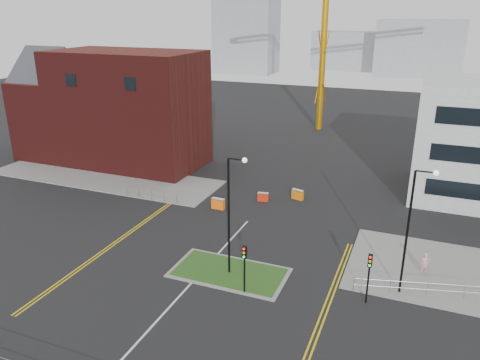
{
  "coord_description": "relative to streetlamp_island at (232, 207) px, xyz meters",
  "views": [
    {
      "loc": [
        14.11,
        -19.98,
        18.52
      ],
      "look_at": [
        0.27,
        14.46,
        5.0
      ],
      "focal_mm": 35.0,
      "sensor_mm": 36.0,
      "label": 1
    }
  ],
  "objects": [
    {
      "name": "ground",
      "position": [
        -2.22,
        -8.0,
        -5.41
      ],
      "size": [
        200.0,
        200.0,
        0.0
      ],
      "primitive_type": "plane",
      "color": "black",
      "rests_on": "ground"
    },
    {
      "name": "pavement_left",
      "position": [
        -22.22,
        14.0,
        -5.35
      ],
      "size": [
        28.0,
        8.0,
        0.12
      ],
      "primitive_type": "cube",
      "color": "slate",
      "rests_on": "ground"
    },
    {
      "name": "island_kerb",
      "position": [
        -0.22,
        0.0,
        -5.37
      ],
      "size": [
        8.6,
        4.6,
        0.08
      ],
      "primitive_type": "cube",
      "color": "slate",
      "rests_on": "ground"
    },
    {
      "name": "barrier_left",
      "position": [
        -5.97,
        10.66,
        -4.82
      ],
      "size": [
        1.32,
        0.49,
        1.1
      ],
      "color": "#FF650E",
      "rests_on": "ground"
    },
    {
      "name": "pedestrian",
      "position": [
        13.28,
        5.3,
        -4.56
      ],
      "size": [
        0.74,
        0.63,
        1.71
      ],
      "primitive_type": "imported",
      "rotation": [
        0.0,
        0.0,
        0.42
      ],
      "color": "pink",
      "rests_on": "ground"
    },
    {
      "name": "yellow_right_b",
      "position": [
        7.58,
        -2.0,
        -5.41
      ],
      "size": [
        0.12,
        20.0,
        0.01
      ],
      "primitive_type": "cube",
      "color": "gold",
      "rests_on": "ground"
    },
    {
      "name": "streetlamp_right_near",
      "position": [
        12.0,
        2.0,
        0.0
      ],
      "size": [
        1.46,
        0.36,
        9.18
      ],
      "color": "black",
      "rests_on": "ground"
    },
    {
      "name": "streetlamp_island",
      "position": [
        0.0,
        0.0,
        0.0
      ],
      "size": [
        1.46,
        0.36,
        9.18
      ],
      "color": "black",
      "rests_on": "ground"
    },
    {
      "name": "barrier_mid",
      "position": [
        0.66,
        16.0,
        -4.84
      ],
      "size": [
        1.31,
        0.75,
        1.05
      ],
      "color": "orange",
      "rests_on": "ground"
    },
    {
      "name": "brick_building",
      "position": [
        -25.19,
        20.0,
        1.44
      ],
      "size": [
        24.2,
        10.07,
        14.24
      ],
      "color": "#491312",
      "rests_on": "ground"
    },
    {
      "name": "yellow_right_a",
      "position": [
        7.28,
        -2.0,
        -5.41
      ],
      "size": [
        0.12,
        20.0,
        0.01
      ],
      "primitive_type": "cube",
      "color": "gold",
      "rests_on": "ground"
    },
    {
      "name": "yellow_left_b",
      "position": [
        -10.92,
        2.0,
        -5.41
      ],
      "size": [
        0.12,
        24.0,
        0.01
      ],
      "primitive_type": "cube",
      "color": "gold",
      "rests_on": "ground"
    },
    {
      "name": "barrier_right",
      "position": [
        -2.5,
        14.18,
        -4.91
      ],
      "size": [
        1.15,
        0.54,
        0.93
      ],
      "color": "red",
      "rests_on": "ground"
    },
    {
      "name": "railing_left",
      "position": [
        -13.22,
        10.0,
        -4.67
      ],
      "size": [
        6.05,
        0.05,
        1.1
      ],
      "color": "gray",
      "rests_on": "ground"
    },
    {
      "name": "traffic_light_right",
      "position": [
        9.78,
        -0.02,
        -2.85
      ],
      "size": [
        0.28,
        0.33,
        3.65
      ],
      "color": "black",
      "rests_on": "ground"
    },
    {
      "name": "centre_line",
      "position": [
        -2.22,
        -6.0,
        -5.41
      ],
      "size": [
        0.15,
        30.0,
        0.01
      ],
      "primitive_type": "cube",
      "color": "silver",
      "rests_on": "ground"
    },
    {
      "name": "skyline_d",
      "position": [
        -10.22,
        132.0,
        0.59
      ],
      "size": [
        30.0,
        12.0,
        12.0
      ],
      "primitive_type": "cube",
      "color": "gray",
      "rests_on": "ground"
    },
    {
      "name": "skyline_b",
      "position": [
        7.78,
        122.0,
        2.59
      ],
      "size": [
        24.0,
        12.0,
        16.0
      ],
      "primitive_type": "cube",
      "color": "gray",
      "rests_on": "ground"
    },
    {
      "name": "yellow_left_a",
      "position": [
        -11.22,
        2.0,
        -5.41
      ],
      "size": [
        0.12,
        24.0,
        0.01
      ],
      "primitive_type": "cube",
      "color": "gold",
      "rests_on": "ground"
    },
    {
      "name": "grass_island",
      "position": [
        -0.22,
        0.0,
        -5.35
      ],
      "size": [
        8.0,
        4.0,
        0.12
      ],
      "primitive_type": "cube",
      "color": "#224416",
      "rests_on": "ground"
    },
    {
      "name": "skyline_a",
      "position": [
        -42.22,
        112.0,
        5.59
      ],
      "size": [
        18.0,
        12.0,
        22.0
      ],
      "primitive_type": "cube",
      "color": "gray",
      "rests_on": "ground"
    },
    {
      "name": "traffic_light_island",
      "position": [
        1.78,
        -2.02,
        -2.85
      ],
      "size": [
        0.28,
        0.33,
        3.65
      ],
      "color": "black",
      "rests_on": "ground"
    }
  ]
}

